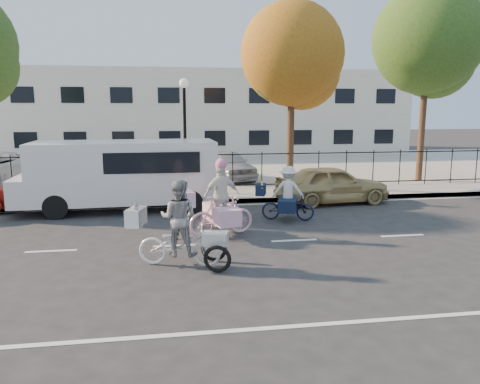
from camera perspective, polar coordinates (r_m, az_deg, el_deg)
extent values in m
plane|color=#333334|center=(11.82, -7.64, -6.51)|extent=(120.00, 120.00, 0.00)
cube|color=#A8A399|center=(16.70, -8.04, -1.32)|extent=(60.00, 0.10, 0.15)
cube|color=#A8A399|center=(17.73, -8.10, -0.65)|extent=(60.00, 2.20, 0.15)
cube|color=#A8A399|center=(26.53, -8.39, 2.92)|extent=(60.00, 15.60, 0.15)
cube|color=silver|center=(36.32, -8.67, 9.47)|extent=(34.00, 10.00, 6.00)
cylinder|color=black|center=(18.18, -6.71, 6.24)|extent=(0.12, 0.12, 4.00)
sphere|color=white|center=(18.16, -6.85, 13.03)|extent=(0.36, 0.36, 0.36)
cylinder|color=black|center=(18.38, -15.09, 2.56)|extent=(0.06, 0.06, 1.80)
cylinder|color=black|center=(18.32, -12.91, 2.63)|extent=(0.06, 0.06, 1.80)
cube|color=#59140F|center=(18.28, -14.08, 4.46)|extent=(0.85, 0.04, 0.60)
imported|color=white|center=(10.25, -7.40, -6.34)|extent=(1.91, 1.10, 0.95)
imported|color=white|center=(10.10, -7.47, -3.14)|extent=(0.95, 0.82, 1.66)
cube|color=white|center=(10.38, -12.57, -2.99)|extent=(0.46, 0.64, 0.38)
cone|color=white|center=(10.45, -12.58, -1.48)|extent=(0.15, 0.15, 0.19)
cone|color=white|center=(10.20, -12.66, -1.77)|extent=(0.15, 0.15, 0.19)
torus|color=black|center=(9.79, -2.78, -8.16)|extent=(0.59, 0.24, 0.59)
torus|color=black|center=(10.49, -3.21, -6.90)|extent=(0.59, 0.24, 0.59)
cube|color=white|center=(10.05, -3.02, -5.68)|extent=(0.61, 0.50, 0.26)
imported|color=#F1B7C8|center=(12.53, -2.27, -2.90)|extent=(1.87, 0.95, 1.08)
imported|color=silver|center=(12.41, -2.28, -0.43)|extent=(1.07, 0.65, 1.71)
cube|color=#E0ABC6|center=(12.11, -6.59, -0.81)|extent=(0.46, 0.66, 0.39)
cone|color=white|center=(12.04, -6.62, 0.81)|extent=(0.13, 0.13, 0.35)
cube|color=#E0ABC6|center=(12.51, -2.27, -2.66)|extent=(0.93, 1.51, 0.43)
sphere|color=pink|center=(12.29, -2.31, 3.40)|extent=(0.30, 0.30, 0.30)
imported|color=#101335|center=(14.32, 5.85, -1.79)|extent=(1.68, 1.02, 0.84)
imported|color=white|center=(14.23, 5.89, 0.24)|extent=(1.07, 0.81, 1.46)
cube|color=#0F1933|center=(14.30, 2.55, 0.31)|extent=(0.42, 0.57, 0.33)
cone|color=yellow|center=(14.43, 2.43, 1.15)|extent=(0.11, 0.22, 0.30)
cone|color=yellow|center=(14.10, 2.69, 0.94)|extent=(0.11, 0.22, 0.30)
cube|color=#0F1933|center=(14.30, 5.86, -1.43)|extent=(0.86, 1.30, 0.37)
cube|color=white|center=(16.02, -13.80, 2.49)|extent=(5.99, 2.40, 1.97)
cube|color=white|center=(16.69, -24.83, 0.24)|extent=(0.62, 2.15, 0.88)
cylinder|color=black|center=(15.55, -21.61, -1.64)|extent=(0.78, 0.31, 0.77)
cylinder|color=black|center=(17.40, -20.24, -0.36)|extent=(0.78, 0.31, 0.77)
cylinder|color=black|center=(15.17, -6.10, -1.25)|extent=(0.78, 0.31, 0.77)
cylinder|color=black|center=(17.06, -6.42, 0.02)|extent=(0.78, 0.31, 0.77)
imported|color=tan|center=(17.06, 11.13, 0.93)|extent=(4.19, 2.04, 1.38)
imported|color=#4F4F56|center=(21.52, -10.26, 2.99)|extent=(1.65, 3.71, 1.18)
imported|color=#A7AAAF|center=(21.52, -1.58, 3.37)|extent=(2.62, 4.26, 1.35)
cylinder|color=#442D1D|center=(19.30, 6.18, 7.23)|extent=(0.28, 0.28, 4.81)
sphere|color=#9F6219|center=(19.39, 6.37, 16.39)|extent=(4.12, 4.12, 4.12)
sphere|color=#9F6219|center=(19.66, 7.62, 14.27)|extent=(3.02, 3.02, 3.02)
cylinder|color=#442D1D|center=(22.54, 21.33, 7.92)|extent=(0.28, 0.28, 5.51)
sphere|color=#385B1E|center=(22.73, 21.93, 16.87)|extent=(4.73, 4.73, 4.73)
sphere|color=#385B1E|center=(23.06, 22.65, 14.74)|extent=(3.47, 3.47, 3.47)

